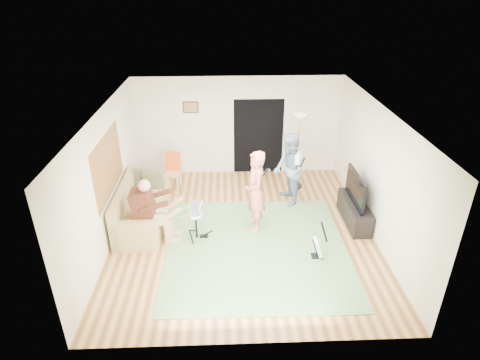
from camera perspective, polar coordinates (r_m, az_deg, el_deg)
name	(u,v)px	position (r m, az deg, el deg)	size (l,w,h in m)	color
floor	(243,231)	(8.81, 0.48, -7.28)	(6.00, 6.00, 0.00)	brown
walls	(244,176)	(8.12, 0.52, 0.62)	(5.50, 6.00, 2.70)	beige
ceiling	(244,111)	(7.62, 0.56, 9.75)	(6.00, 6.00, 0.00)	white
window_blinds	(108,165)	(8.55, -18.26, 2.05)	(2.05, 2.05, 0.00)	#975F2E
doorway	(258,137)	(11.02, 2.64, 6.17)	(2.10, 2.10, 0.00)	black
picture_frame	(191,107)	(10.74, -7.03, 10.24)	(0.42, 0.03, 0.32)	#3F2314
area_rug	(257,248)	(8.31, 2.39, -9.62)	(3.65, 3.74, 0.02)	#567D4C
sofa	(139,211)	(9.22, -14.12, -4.24)	(0.93, 2.27, 0.92)	tan
drummer	(153,217)	(8.47, -12.21, -5.13)	(0.90, 0.51, 1.39)	#482014
drum_kit	(196,224)	(8.47, -6.25, -6.30)	(0.41, 0.73, 0.76)	black
singer	(255,192)	(8.47, 2.17, -1.65)	(0.66, 0.43, 1.81)	#E06F61
microphone	(265,172)	(8.28, 3.60, 1.09)	(0.06, 0.06, 0.24)	black
guitarist	(289,170)	(9.52, 7.01, 1.42)	(0.86, 0.67, 1.76)	slate
guitar_held	(299,158)	(9.43, 8.32, 3.17)	(0.12, 0.60, 0.26)	white
guitar_spare	(318,247)	(8.08, 11.06, -9.36)	(0.30, 0.27, 0.82)	black
torchiere_lamp	(299,138)	(10.16, 8.34, 5.86)	(0.35, 0.35, 1.96)	black
dining_chair	(173,176)	(10.53, -9.57, 0.56)	(0.46, 0.48, 0.95)	tan
tv_cabinet	(354,212)	(9.36, 15.93, -4.39)	(0.40, 1.40, 0.50)	black
television	(355,188)	(9.05, 16.10, -1.15)	(0.06, 1.17, 0.69)	black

